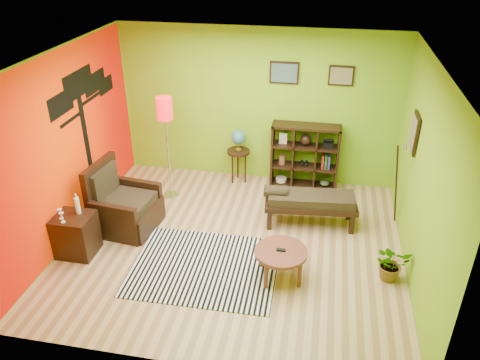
% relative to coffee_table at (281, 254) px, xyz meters
% --- Properties ---
extents(ground, '(5.00, 5.00, 0.00)m').
position_rel_coffee_table_xyz_m(ground, '(-0.77, 0.58, -0.38)').
color(ground, tan).
rests_on(ground, ground).
extents(room_shell, '(5.04, 4.54, 2.82)m').
position_rel_coffee_table_xyz_m(room_shell, '(-0.87, 0.60, 1.42)').
color(room_shell, '#78AF16').
rests_on(room_shell, ground).
extents(zebra_rug, '(2.06, 1.66, 0.01)m').
position_rel_coffee_table_xyz_m(zebra_rug, '(-1.07, -0.00, -0.37)').
color(zebra_rug, white).
rests_on(zebra_rug, ground).
extents(coffee_table, '(0.71, 0.71, 0.46)m').
position_rel_coffee_table_xyz_m(coffee_table, '(0.00, 0.00, 0.00)').
color(coffee_table, brown).
rests_on(coffee_table, ground).
extents(armchair, '(0.99, 0.99, 1.09)m').
position_rel_coffee_table_xyz_m(armchair, '(-2.58, 0.76, -0.05)').
color(armchair, black).
rests_on(armchair, ground).
extents(side_cabinet, '(0.54, 0.49, 0.95)m').
position_rel_coffee_table_xyz_m(side_cabinet, '(-2.97, -0.02, -0.06)').
color(side_cabinet, black).
rests_on(side_cabinet, ground).
extents(floor_lamp, '(0.28, 0.28, 1.83)m').
position_rel_coffee_table_xyz_m(floor_lamp, '(-2.15, 1.81, 1.10)').
color(floor_lamp, silver).
rests_on(floor_lamp, ground).
extents(globe_table, '(0.42, 0.42, 1.03)m').
position_rel_coffee_table_xyz_m(globe_table, '(-1.07, 2.57, 0.40)').
color(globe_table, black).
rests_on(globe_table, ground).
extents(cube_shelf, '(1.20, 0.35, 1.20)m').
position_rel_coffee_table_xyz_m(cube_shelf, '(0.14, 2.61, 0.22)').
color(cube_shelf, black).
rests_on(cube_shelf, ground).
extents(bench, '(1.50, 0.65, 0.67)m').
position_rel_coffee_table_xyz_m(bench, '(0.28, 1.37, 0.05)').
color(bench, black).
rests_on(bench, ground).
extents(potted_plant, '(0.59, 0.62, 0.40)m').
position_rel_coffee_table_xyz_m(potted_plant, '(1.48, 0.24, -0.18)').
color(potted_plant, '#26661E').
rests_on(potted_plant, ground).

